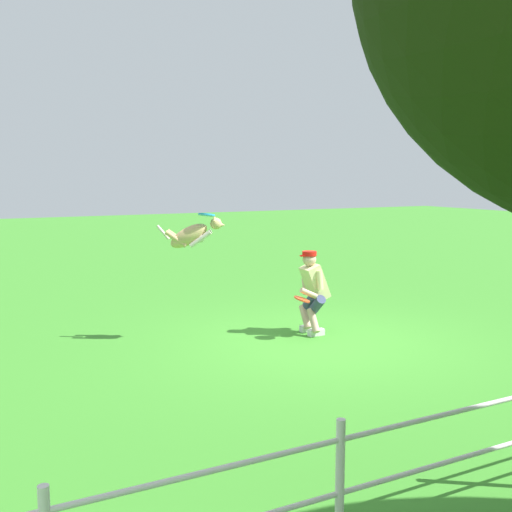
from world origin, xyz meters
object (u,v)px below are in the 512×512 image
object	(u,v)px
person	(313,289)
frisbee_held	(302,299)
dog	(192,235)
frisbee_flying	(207,215)

from	to	relation	value
person	frisbee_held	xyz separation A→B (m)	(0.32, 0.21, -0.09)
dog	frisbee_held	size ratio (longest dim) A/B	3.70
person	dog	xyz separation A→B (m)	(1.79, -0.49, 0.89)
dog	person	bearing A→B (deg)	13.77
frisbee_held	frisbee_flying	bearing A→B (deg)	-23.84
dog	frisbee_flying	bearing A→B (deg)	-7.63
dog	frisbee_flying	world-z (taller)	frisbee_flying
frisbee_flying	frisbee_held	world-z (taller)	frisbee_flying
person	dog	size ratio (longest dim) A/B	1.41
dog	frisbee_flying	xyz separation A→B (m)	(-0.17, 0.13, 0.30)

